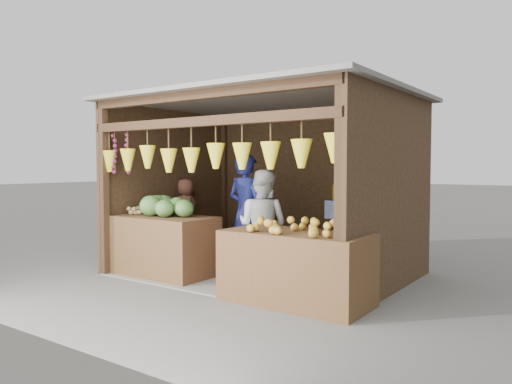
# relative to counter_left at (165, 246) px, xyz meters

# --- Properties ---
(ground) EXTENTS (80.00, 80.00, 0.00)m
(ground) POSITION_rel_counter_left_xyz_m (1.15, 0.97, -0.44)
(ground) COLOR #514F49
(ground) RESTS_ON ground
(stall_structure) EXTENTS (4.30, 3.30, 2.66)m
(stall_structure) POSITION_rel_counter_left_xyz_m (1.12, 0.92, 1.22)
(stall_structure) COLOR slate
(stall_structure) RESTS_ON ground
(back_shelf) EXTENTS (1.25, 0.32, 1.32)m
(back_shelf) POSITION_rel_counter_left_xyz_m (2.20, 2.25, 0.43)
(back_shelf) COLOR #382314
(back_shelf) RESTS_ON ground
(counter_left) EXTENTS (1.52, 0.85, 0.89)m
(counter_left) POSITION_rel_counter_left_xyz_m (0.00, 0.00, 0.00)
(counter_left) COLOR #4C2C19
(counter_left) RESTS_ON ground
(counter_right) EXTENTS (1.76, 0.85, 0.86)m
(counter_right) POSITION_rel_counter_left_xyz_m (2.37, -0.18, -0.02)
(counter_right) COLOR #4B3019
(counter_right) RESTS_ON ground
(stool) EXTENTS (0.34, 0.34, 0.31)m
(stool) POSITION_rel_counter_left_xyz_m (-0.62, 1.12, -0.29)
(stool) COLOR black
(stool) RESTS_ON ground
(man_standing) EXTENTS (0.70, 0.48, 1.83)m
(man_standing) POSITION_rel_counter_left_xyz_m (0.88, 0.86, 0.47)
(man_standing) COLOR #13184A
(man_standing) RESTS_ON ground
(woman_standing) EXTENTS (0.82, 0.66, 1.59)m
(woman_standing) POSITION_rel_counter_left_xyz_m (1.42, 0.52, 0.35)
(woman_standing) COLOR silver
(woman_standing) RESTS_ON ground
(vendor_seated) EXTENTS (0.64, 0.55, 1.11)m
(vendor_seated) POSITION_rel_counter_left_xyz_m (-0.62, 1.12, 0.42)
(vendor_seated) COLOR brown
(vendor_seated) RESTS_ON stool
(melon_pile) EXTENTS (1.00, 0.50, 0.32)m
(melon_pile) POSITION_rel_counter_left_xyz_m (-0.00, 0.05, 0.60)
(melon_pile) COLOR #154F19
(melon_pile) RESTS_ON counter_left
(tanfruit_pile) EXTENTS (0.34, 0.40, 0.13)m
(tanfruit_pile) POSITION_rel_counter_left_xyz_m (-0.59, -0.01, 0.51)
(tanfruit_pile) COLOR olive
(tanfruit_pile) RESTS_ON counter_left
(mango_pile) EXTENTS (1.40, 0.64, 0.22)m
(mango_pile) POSITION_rel_counter_left_xyz_m (2.46, -0.24, 0.52)
(mango_pile) COLOR orange
(mango_pile) RESTS_ON counter_right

